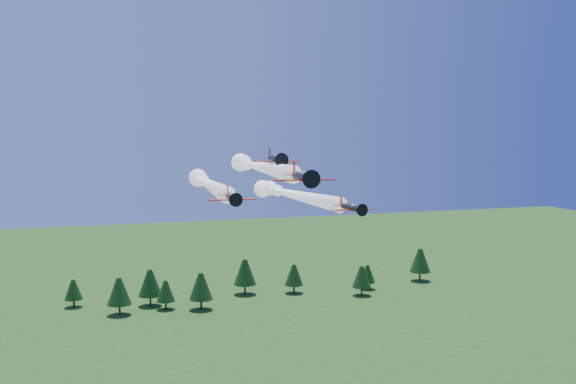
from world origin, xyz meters
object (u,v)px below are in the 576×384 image
object	(u,v)px
plane_left	(206,183)
plane_right	(288,193)
plane_lead	(257,166)
plane_slot	(275,159)

from	to	relation	value
plane_left	plane_right	size ratio (longest dim) A/B	1.09
plane_lead	plane_slot	world-z (taller)	plane_slot
plane_lead	plane_slot	distance (m)	14.26
plane_left	plane_slot	world-z (taller)	plane_slot
plane_lead	plane_slot	bearing A→B (deg)	-90.01
plane_left	plane_right	distance (m)	15.99
plane_left	plane_right	bearing A→B (deg)	6.00
plane_slot	plane_left	bearing A→B (deg)	112.44
plane_lead	plane_slot	xyz separation A→B (m)	(-0.96, -14.12, 1.74)
plane_lead	plane_right	xyz separation A→B (m)	(7.82, 6.35, -5.68)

